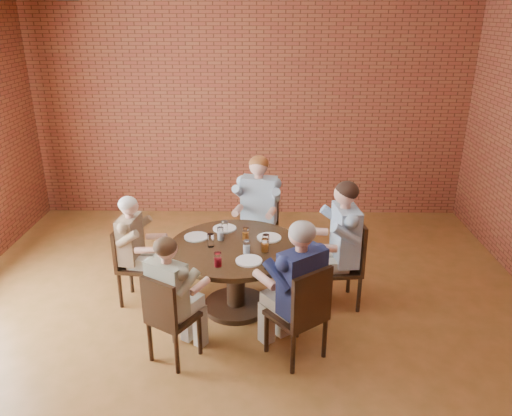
{
  "coord_description": "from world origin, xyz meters",
  "views": [
    {
      "loc": [
        0.22,
        -3.94,
        3.0
      ],
      "look_at": [
        0.14,
        1.0,
        1.05
      ],
      "focal_mm": 35.0,
      "sensor_mm": 36.0,
      "label": 1
    }
  ],
  "objects_px": {
    "diner_c": "(136,251)",
    "chair_e": "(303,311)",
    "chair_c": "(131,261)",
    "chair_a": "(346,260)",
    "dining_table": "(235,264)",
    "smartphone": "(270,266)",
    "diner_e": "(297,291)",
    "diner_a": "(339,245)",
    "chair_d": "(168,316)",
    "diner_d": "(172,300)",
    "chair_b": "(259,221)",
    "diner_b": "(258,211)"
  },
  "relations": [
    {
      "from": "diner_c",
      "to": "chair_e",
      "type": "relative_size",
      "value": 1.28
    },
    {
      "from": "chair_c",
      "to": "chair_a",
      "type": "bearing_deg",
      "value": -83.12
    },
    {
      "from": "dining_table",
      "to": "smartphone",
      "type": "distance_m",
      "value": 0.62
    },
    {
      "from": "dining_table",
      "to": "diner_e",
      "type": "height_order",
      "value": "diner_e"
    },
    {
      "from": "diner_a",
      "to": "chair_d",
      "type": "distance_m",
      "value": 1.95
    },
    {
      "from": "chair_e",
      "to": "diner_c",
      "type": "bearing_deg",
      "value": -67.03
    },
    {
      "from": "dining_table",
      "to": "diner_d",
      "type": "height_order",
      "value": "diner_d"
    },
    {
      "from": "diner_a",
      "to": "chair_c",
      "type": "distance_m",
      "value": 2.24
    },
    {
      "from": "chair_b",
      "to": "diner_e",
      "type": "xyz_separation_m",
      "value": [
        0.35,
        -1.96,
        0.16
      ]
    },
    {
      "from": "diner_c",
      "to": "diner_e",
      "type": "xyz_separation_m",
      "value": [
        1.67,
        -0.91,
        0.07
      ]
    },
    {
      "from": "diner_a",
      "to": "chair_c",
      "type": "height_order",
      "value": "diner_a"
    },
    {
      "from": "diner_d",
      "to": "diner_e",
      "type": "distance_m",
      "value": 1.11
    },
    {
      "from": "smartphone",
      "to": "diner_e",
      "type": "bearing_deg",
      "value": -36.76
    },
    {
      "from": "diner_b",
      "to": "chair_d",
      "type": "relative_size",
      "value": 1.57
    },
    {
      "from": "diner_a",
      "to": "smartphone",
      "type": "relative_size",
      "value": 10.09
    },
    {
      "from": "diner_a",
      "to": "diner_d",
      "type": "distance_m",
      "value": 1.87
    },
    {
      "from": "chair_c",
      "to": "chair_d",
      "type": "xyz_separation_m",
      "value": [
        0.59,
        -1.04,
        0.0
      ]
    },
    {
      "from": "chair_e",
      "to": "dining_table",
      "type": "bearing_deg",
      "value": -90.0
    },
    {
      "from": "dining_table",
      "to": "diner_c",
      "type": "bearing_deg",
      "value": 173.07
    },
    {
      "from": "diner_b",
      "to": "diner_c",
      "type": "xyz_separation_m",
      "value": [
        -1.29,
        -0.96,
        -0.08
      ]
    },
    {
      "from": "dining_table",
      "to": "chair_c",
      "type": "relative_size",
      "value": 1.58
    },
    {
      "from": "dining_table",
      "to": "diner_b",
      "type": "height_order",
      "value": "diner_b"
    },
    {
      "from": "dining_table",
      "to": "chair_e",
      "type": "xyz_separation_m",
      "value": [
        0.65,
        -0.85,
        -0.01
      ]
    },
    {
      "from": "dining_table",
      "to": "chair_d",
      "type": "bearing_deg",
      "value": -121.59
    },
    {
      "from": "chair_d",
      "to": "diner_b",
      "type": "bearing_deg",
      "value": -79.65
    },
    {
      "from": "dining_table",
      "to": "smartphone",
      "type": "bearing_deg",
      "value": -51.81
    },
    {
      "from": "chair_d",
      "to": "chair_e",
      "type": "bearing_deg",
      "value": -145.94
    },
    {
      "from": "diner_d",
      "to": "diner_b",
      "type": "bearing_deg",
      "value": -79.29
    },
    {
      "from": "diner_a",
      "to": "diner_c",
      "type": "bearing_deg",
      "value": -96.72
    },
    {
      "from": "diner_b",
      "to": "chair_d",
      "type": "height_order",
      "value": "diner_b"
    },
    {
      "from": "diner_a",
      "to": "dining_table",
      "type": "bearing_deg",
      "value": -90.0
    },
    {
      "from": "chair_b",
      "to": "chair_e",
      "type": "relative_size",
      "value": 1.01
    },
    {
      "from": "dining_table",
      "to": "diner_e",
      "type": "bearing_deg",
      "value": -52.55
    },
    {
      "from": "chair_b",
      "to": "chair_a",
      "type": "bearing_deg",
      "value": -36.47
    },
    {
      "from": "diner_a",
      "to": "chair_e",
      "type": "height_order",
      "value": "diner_a"
    },
    {
      "from": "diner_d",
      "to": "chair_e",
      "type": "xyz_separation_m",
      "value": [
        1.16,
        -0.01,
        -0.1
      ]
    },
    {
      "from": "diner_d",
      "to": "diner_e",
      "type": "height_order",
      "value": "diner_e"
    },
    {
      "from": "diner_a",
      "to": "diner_e",
      "type": "bearing_deg",
      "value": -35.37
    },
    {
      "from": "diner_c",
      "to": "chair_b",
      "type": "bearing_deg",
      "value": -44.36
    },
    {
      "from": "chair_d",
      "to": "chair_a",
      "type": "bearing_deg",
      "value": -117.6
    },
    {
      "from": "chair_c",
      "to": "diner_c",
      "type": "xyz_separation_m",
      "value": [
        0.07,
        -0.01,
        0.13
      ]
    },
    {
      "from": "chair_e",
      "to": "smartphone",
      "type": "distance_m",
      "value": 0.54
    },
    {
      "from": "chair_a",
      "to": "chair_d",
      "type": "relative_size",
      "value": 1.11
    },
    {
      "from": "chair_d",
      "to": "chair_e",
      "type": "height_order",
      "value": "chair_e"
    },
    {
      "from": "chair_c",
      "to": "chair_e",
      "type": "xyz_separation_m",
      "value": [
        1.79,
        -0.99,
        0.03
      ]
    },
    {
      "from": "diner_b",
      "to": "chair_d",
      "type": "bearing_deg",
      "value": -99.8
    },
    {
      "from": "diner_d",
      "to": "diner_e",
      "type": "bearing_deg",
      "value": -145.2
    },
    {
      "from": "chair_c",
      "to": "smartphone",
      "type": "xyz_separation_m",
      "value": [
        1.5,
        -0.59,
        0.27
      ]
    },
    {
      "from": "diner_c",
      "to": "diner_a",
      "type": "bearing_deg",
      "value": -83.19
    },
    {
      "from": "chair_b",
      "to": "diner_c",
      "type": "distance_m",
      "value": 1.68
    }
  ]
}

